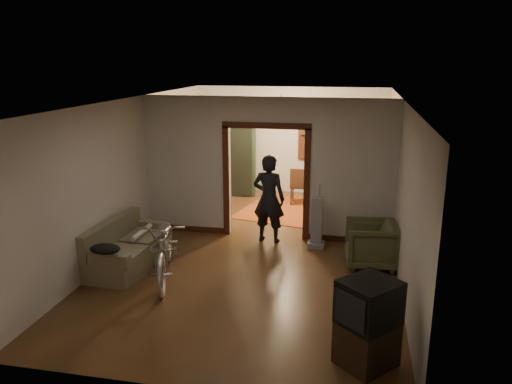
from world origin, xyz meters
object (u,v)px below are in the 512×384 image
(sofa, at_px, (129,244))
(person, at_px, (269,199))
(armchair, at_px, (371,244))
(bicycle, at_px, (166,246))
(desk, at_px, (332,185))
(locker, at_px, (237,158))

(sofa, bearing_deg, person, 42.67)
(armchair, height_order, person, person)
(bicycle, distance_m, desk, 5.89)
(sofa, xyz_separation_m, desk, (3.19, 5.09, -0.05))
(bicycle, height_order, desk, bicycle)
(armchair, bearing_deg, person, -117.38)
(armchair, height_order, desk, armchair)
(bicycle, relative_size, armchair, 2.37)
(bicycle, bearing_deg, desk, 48.90)
(armchair, distance_m, desk, 4.31)
(bicycle, distance_m, locker, 5.33)
(bicycle, distance_m, armchair, 3.51)
(armchair, distance_m, locker, 5.39)
(sofa, height_order, desk, sofa)
(sofa, xyz_separation_m, bicycle, (0.78, -0.29, 0.13))
(bicycle, bearing_deg, locker, 73.87)
(sofa, distance_m, person, 2.78)
(desk, bearing_deg, person, -88.33)
(person, distance_m, locker, 3.62)
(sofa, bearing_deg, desk, 62.02)
(person, relative_size, desk, 1.79)
(desk, bearing_deg, armchair, -59.08)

